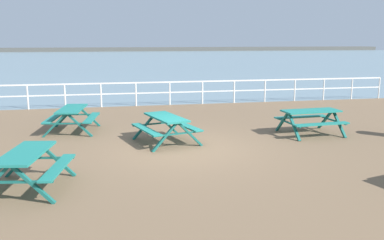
% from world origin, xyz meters
% --- Properties ---
extents(ground_plane, '(30.00, 24.00, 0.20)m').
position_xyz_m(ground_plane, '(0.00, 0.00, -0.10)').
color(ground_plane, brown).
extents(sea_band, '(142.00, 90.00, 0.01)m').
position_xyz_m(sea_band, '(0.00, 52.75, 0.00)').
color(sea_band, gray).
rests_on(sea_band, ground).
extents(distant_shoreline, '(142.00, 6.00, 1.80)m').
position_xyz_m(distant_shoreline, '(0.00, 95.75, 0.00)').
color(distant_shoreline, '#4C4C47').
rests_on(distant_shoreline, ground).
extents(seaward_railing, '(23.07, 0.07, 1.08)m').
position_xyz_m(seaward_railing, '(-0.00, 7.75, 0.73)').
color(seaward_railing, white).
rests_on(seaward_railing, ground).
extents(picnic_table_near_left, '(1.79, 2.02, 0.80)m').
position_xyz_m(picnic_table_near_left, '(-3.64, -2.43, 0.58)').
color(picnic_table_near_left, '#1E7A70').
rests_on(picnic_table_near_left, ground).
extents(picnic_table_near_right, '(1.93, 2.13, 0.80)m').
position_xyz_m(picnic_table_near_right, '(-0.38, 0.80, 0.58)').
color(picnic_table_near_right, '#1E7A70').
rests_on(picnic_table_near_right, ground).
extents(picnic_table_mid_centre, '(1.75, 1.99, 0.80)m').
position_xyz_m(picnic_table_mid_centre, '(-3.16, 2.88, 0.58)').
color(picnic_table_mid_centre, '#1E7A70').
rests_on(picnic_table_mid_centre, ground).
extents(picnic_table_seaward, '(1.89, 1.64, 0.80)m').
position_xyz_m(picnic_table_seaward, '(4.24, 0.95, 0.58)').
color(picnic_table_seaward, '#1E7A70').
rests_on(picnic_table_seaward, ground).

